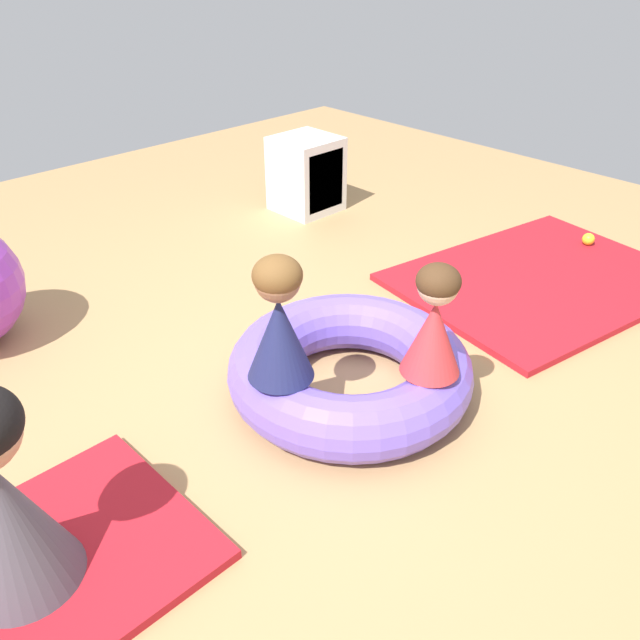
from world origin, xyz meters
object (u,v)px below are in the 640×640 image
inflatable_cushion (350,369)px  child_in_navy (279,321)px  child_in_red (434,321)px  storage_cube (308,175)px  play_ball_yellow (588,239)px

inflatable_cushion → child_in_navy: size_ratio=2.06×
inflatable_cushion → child_in_red: child_in_red is taller
child_in_navy → storage_cube: 2.58m
inflatable_cushion → child_in_red: (0.09, -0.38, 0.39)m
child_in_navy → play_ball_yellow: size_ratio=6.72×
inflatable_cushion → child_in_red: 0.55m
child_in_navy → child_in_red: size_ratio=1.10×
inflatable_cushion → child_in_navy: child_in_navy is taller
child_in_red → storage_cube: (1.36, 2.21, -0.25)m
child_in_navy → play_ball_yellow: (2.70, -0.06, -0.47)m
inflatable_cushion → child_in_red: bearing=-76.4°
child_in_navy → play_ball_yellow: 2.74m
inflatable_cushion → child_in_navy: 0.57m
inflatable_cushion → play_ball_yellow: bearing=-0.5°
inflatable_cushion → storage_cube: bearing=51.6°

